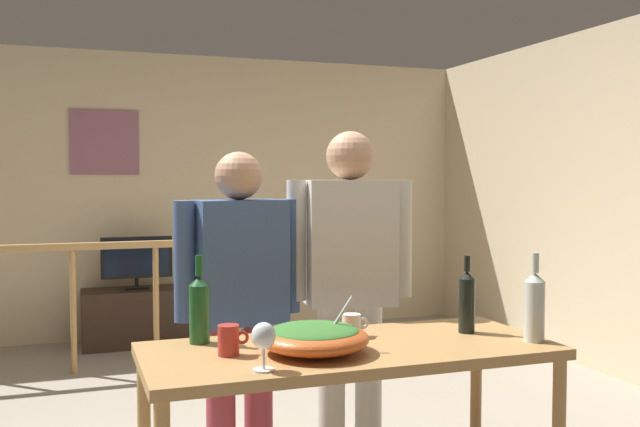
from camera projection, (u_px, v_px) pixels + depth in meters
name	position (u px, v px, depth m)	size (l,w,h in m)	color
back_wall	(169.00, 195.00, 6.43)	(5.69, 0.10, 2.52)	beige
side_wall_right	(597.00, 199.00, 5.27)	(0.10, 4.79, 2.52)	beige
framed_picture	(105.00, 143.00, 6.17)	(0.57, 0.03, 0.55)	#925B6D
stair_railing	(99.00, 286.00, 5.19)	(3.02, 0.10, 1.00)	#B2844C
tv_console	(137.00, 317.00, 6.05)	(0.90, 0.40, 0.48)	#38281E
flat_screen_tv	(137.00, 259.00, 5.99)	(0.58, 0.12, 0.45)	black
serving_table	(349.00, 368.00, 2.65)	(1.52, 0.65, 0.80)	#B2844C
salad_bowl	(314.00, 337.00, 2.54)	(0.39, 0.39, 0.20)	#DB5B23
wine_glass	(264.00, 338.00, 2.30)	(0.08, 0.08, 0.16)	silver
wine_bottle_green	(199.00, 308.00, 2.68)	(0.08, 0.08, 0.33)	#1E5628
wine_bottle_dark	(467.00, 301.00, 2.87)	(0.07, 0.07, 0.31)	black
wine_bottle_clear	(534.00, 305.00, 2.71)	(0.08, 0.08, 0.34)	silver
mug_red	(229.00, 340.00, 2.50)	(0.11, 0.08, 0.11)	#B7332D
mug_white	(352.00, 325.00, 2.80)	(0.11, 0.07, 0.09)	white
person_standing_left	(239.00, 294.00, 3.18)	(0.59, 0.27, 1.54)	#9E3842
person_standing_right	(350.00, 273.00, 3.35)	(0.60, 0.27, 1.64)	beige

